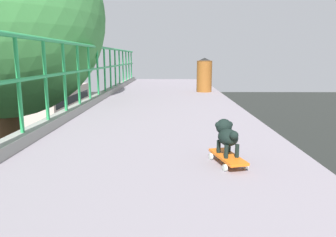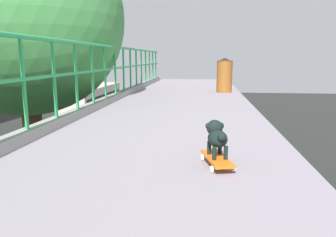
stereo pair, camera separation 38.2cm
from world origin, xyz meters
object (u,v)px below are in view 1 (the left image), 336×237
object	(u,v)px
litter_bin	(204,75)
toy_skateboard	(228,157)
small_dog	(227,134)
city_bus	(61,103)

from	to	relation	value
litter_bin	toy_skateboard	bearing A→B (deg)	-93.59
small_dog	city_bus	bearing A→B (deg)	111.58
litter_bin	city_bus	bearing A→B (deg)	117.98
city_bus	litter_bin	xyz separation A→B (m)	(11.19, -21.07, 3.74)
city_bus	toy_skateboard	size ratio (longest dim) A/B	20.50
city_bus	small_dog	xyz separation A→B (m)	(10.79, -27.28, 3.53)
toy_skateboard	small_dog	size ratio (longest dim) A/B	1.51
toy_skateboard	litter_bin	world-z (taller)	litter_bin
city_bus	small_dog	distance (m)	29.55
toy_skateboard	litter_bin	distance (m)	6.29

